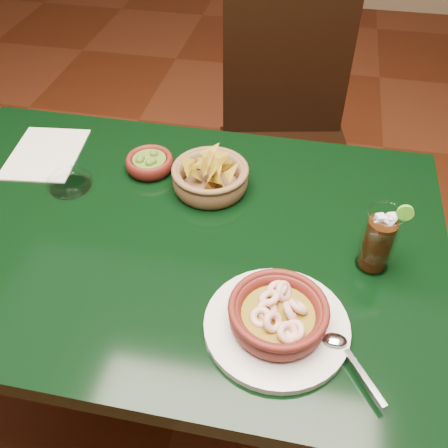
% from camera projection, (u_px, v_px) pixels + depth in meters
% --- Properties ---
extents(ground, '(7.00, 7.00, 0.00)m').
position_uv_depth(ground, '(182.00, 398.00, 1.59)').
color(ground, '#471C0C').
rests_on(ground, ground).
extents(dining_table, '(1.20, 0.80, 0.75)m').
position_uv_depth(dining_table, '(166.00, 260.00, 1.14)').
color(dining_table, black).
rests_on(dining_table, ground).
extents(dining_chair, '(0.53, 0.53, 0.96)m').
position_uv_depth(dining_chair, '(285.00, 142.00, 1.70)').
color(dining_chair, black).
rests_on(dining_chair, ground).
extents(shrimp_plate, '(0.31, 0.26, 0.08)m').
position_uv_depth(shrimp_plate, '(278.00, 317.00, 0.86)').
color(shrimp_plate, silver).
rests_on(shrimp_plate, dining_table).
extents(chip_basket, '(0.21, 0.21, 0.12)m').
position_uv_depth(chip_basket, '(210.00, 177.00, 1.15)').
color(chip_basket, brown).
rests_on(chip_basket, dining_table).
extents(guacamole_ramekin, '(0.13, 0.13, 0.05)m').
position_uv_depth(guacamole_ramekin, '(150.00, 163.00, 1.21)').
color(guacamole_ramekin, '#501510').
rests_on(guacamole_ramekin, dining_table).
extents(cola_drink, '(0.14, 0.14, 0.16)m').
position_uv_depth(cola_drink, '(379.00, 240.00, 0.95)').
color(cola_drink, white).
rests_on(cola_drink, dining_table).
extents(glass_ashtray, '(0.12, 0.12, 0.03)m').
position_uv_depth(glass_ashtray, '(69.00, 183.00, 1.16)').
color(glass_ashtray, white).
rests_on(glass_ashtray, dining_table).
extents(paper_menu, '(0.20, 0.25, 0.00)m').
position_uv_depth(paper_menu, '(46.00, 154.00, 1.27)').
color(paper_menu, beige).
rests_on(paper_menu, dining_table).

